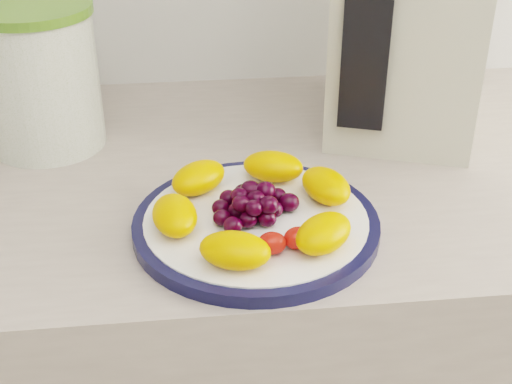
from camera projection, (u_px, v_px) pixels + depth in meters
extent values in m
cylinder|color=#101233|center=(256.00, 225.00, 0.79)|extent=(0.27, 0.27, 0.01)
cylinder|color=white|center=(256.00, 224.00, 0.79)|extent=(0.25, 0.25, 0.02)
cylinder|color=#4C621C|center=(41.00, 82.00, 0.94)|extent=(0.15, 0.15, 0.18)
cylinder|color=#517D26|center=(29.00, 9.00, 0.89)|extent=(0.16, 0.16, 0.01)
cube|color=beige|center=(412.00, 7.00, 0.97)|extent=(0.27, 0.32, 0.34)
cube|color=black|center=(367.00, 32.00, 0.86)|extent=(0.06, 0.04, 0.25)
ellipsoid|color=#FF8C00|center=(326.00, 186.00, 0.81)|extent=(0.07, 0.08, 0.03)
ellipsoid|color=#FF8C00|center=(273.00, 166.00, 0.86)|extent=(0.08, 0.07, 0.03)
ellipsoid|color=#FF8C00|center=(199.00, 178.00, 0.83)|extent=(0.09, 0.08, 0.03)
ellipsoid|color=#FF8C00|center=(175.00, 215.00, 0.76)|extent=(0.06, 0.08, 0.03)
ellipsoid|color=#FF8C00|center=(235.00, 250.00, 0.70)|extent=(0.08, 0.07, 0.03)
ellipsoid|color=#FF8C00|center=(324.00, 233.00, 0.73)|extent=(0.09, 0.08, 0.03)
ellipsoid|color=black|center=(256.00, 210.00, 0.78)|extent=(0.02, 0.02, 0.02)
ellipsoid|color=black|center=(274.00, 210.00, 0.79)|extent=(0.02, 0.02, 0.02)
ellipsoid|color=black|center=(263.00, 201.00, 0.80)|extent=(0.02, 0.02, 0.02)
ellipsoid|color=black|center=(245.00, 202.00, 0.80)|extent=(0.02, 0.02, 0.02)
ellipsoid|color=black|center=(238.00, 211.00, 0.78)|extent=(0.02, 0.02, 0.02)
ellipsoid|color=black|center=(248.00, 220.00, 0.77)|extent=(0.02, 0.02, 0.02)
ellipsoid|color=black|center=(267.00, 218.00, 0.77)|extent=(0.02, 0.02, 0.02)
ellipsoid|color=black|center=(289.00, 203.00, 0.80)|extent=(0.02, 0.02, 0.02)
ellipsoid|color=black|center=(278.00, 196.00, 0.81)|extent=(0.02, 0.02, 0.02)
ellipsoid|color=black|center=(261.00, 192.00, 0.82)|extent=(0.02, 0.02, 0.02)
ellipsoid|color=black|center=(243.00, 193.00, 0.82)|extent=(0.02, 0.02, 0.02)
ellipsoid|color=black|center=(229.00, 198.00, 0.80)|extent=(0.02, 0.02, 0.02)
ellipsoid|color=black|center=(221.00, 208.00, 0.79)|extent=(0.02, 0.02, 0.02)
ellipsoid|color=black|center=(222.00, 218.00, 0.77)|extent=(0.02, 0.02, 0.02)
ellipsoid|color=black|center=(233.00, 226.00, 0.76)|extent=(0.02, 0.02, 0.02)
ellipsoid|color=black|center=(256.00, 199.00, 0.78)|extent=(0.02, 0.02, 0.02)
ellipsoid|color=black|center=(265.00, 191.00, 0.79)|extent=(0.02, 0.02, 0.02)
ellipsoid|color=black|center=(250.00, 190.00, 0.79)|extent=(0.02, 0.02, 0.02)
ellipsoid|color=black|center=(239.00, 196.00, 0.78)|extent=(0.02, 0.02, 0.02)
ellipsoid|color=black|center=(241.00, 204.00, 0.77)|extent=(0.02, 0.02, 0.02)
ellipsoid|color=black|center=(254.00, 208.00, 0.76)|extent=(0.02, 0.02, 0.02)
ellipsoid|color=black|center=(269.00, 205.00, 0.76)|extent=(0.02, 0.02, 0.02)
ellipsoid|color=red|center=(272.00, 243.00, 0.73)|extent=(0.03, 0.03, 0.02)
ellipsoid|color=red|center=(298.00, 238.00, 0.73)|extent=(0.03, 0.03, 0.02)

